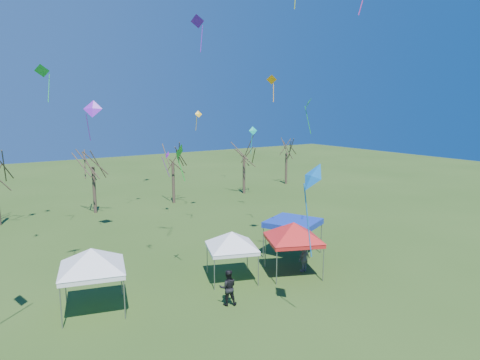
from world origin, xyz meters
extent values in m
plane|color=#2C4A17|center=(0.00, 0.00, 0.00)|extent=(140.00, 140.00, 0.00)
cylinder|color=#3D2D21|center=(-2.37, 24.38, 2.32)|extent=(0.32, 0.32, 4.64)
cylinder|color=#3D2D21|center=(6.03, 24.04, 2.24)|extent=(0.32, 0.32, 4.49)
cylinder|color=#3D2D21|center=(15.36, 24.00, 2.24)|extent=(0.32, 0.32, 4.47)
cylinder|color=#3D2D21|center=(23.72, 26.07, 2.12)|extent=(0.32, 0.32, 4.23)
cylinder|color=gray|center=(-10.00, 2.41, 1.05)|extent=(0.06, 0.06, 2.09)
cylinder|color=gray|center=(-9.21, 5.24, 1.05)|extent=(0.06, 0.06, 2.09)
cylinder|color=gray|center=(-7.17, 1.63, 1.05)|extent=(0.06, 0.06, 2.09)
cylinder|color=gray|center=(-6.39, 4.45, 1.05)|extent=(0.06, 0.06, 2.09)
cube|color=white|center=(-8.19, 3.43, 2.22)|extent=(3.87, 3.87, 0.25)
pyramid|color=white|center=(-8.19, 3.43, 3.39)|extent=(4.28, 4.28, 1.05)
cylinder|color=gray|center=(-1.72, 2.07, 0.94)|extent=(0.06, 0.06, 1.88)
cylinder|color=gray|center=(-0.80, 4.54, 0.94)|extent=(0.06, 0.06, 1.88)
cylinder|color=gray|center=(0.75, 1.15, 0.94)|extent=(0.06, 0.06, 1.88)
cylinder|color=gray|center=(1.67, 3.62, 0.94)|extent=(0.06, 0.06, 1.88)
cube|color=white|center=(-0.03, 2.84, 2.00)|extent=(3.63, 3.63, 0.23)
pyramid|color=white|center=(-0.03, 2.84, 3.05)|extent=(3.74, 3.74, 0.94)
cylinder|color=gray|center=(1.76, 0.69, 1.04)|extent=(0.06, 0.06, 2.09)
cylinder|color=gray|center=(2.94, 3.37, 1.04)|extent=(0.06, 0.06, 2.09)
cylinder|color=gray|center=(4.44, -0.49, 1.04)|extent=(0.06, 0.06, 2.09)
cylinder|color=gray|center=(5.62, 2.19, 1.04)|extent=(0.06, 0.06, 2.09)
cube|color=red|center=(3.69, 1.44, 2.21)|extent=(4.13, 4.13, 0.25)
pyramid|color=red|center=(3.69, 1.44, 3.39)|extent=(4.06, 4.06, 1.04)
cylinder|color=gray|center=(5.10, 1.99, 1.10)|extent=(0.07, 0.07, 2.20)
cylinder|color=gray|center=(3.85, 4.79, 1.10)|extent=(0.07, 0.07, 2.20)
cylinder|color=gray|center=(7.91, 3.24, 1.10)|extent=(0.07, 0.07, 2.20)
cylinder|color=gray|center=(6.66, 6.04, 1.10)|extent=(0.07, 0.07, 2.20)
cube|color=#0E2A99|center=(5.88, 4.01, 2.33)|extent=(4.35, 4.35, 0.26)
cube|color=#0E2A99|center=(5.88, 4.01, 2.52)|extent=(4.35, 4.35, 0.13)
imported|color=black|center=(-2.05, 0.08, 0.98)|extent=(1.18, 1.09, 1.96)
imported|color=slate|center=(4.52, 1.31, 0.82)|extent=(0.99, 0.47, 1.64)
cone|color=purple|center=(-4.55, 15.13, 10.34)|extent=(1.59, 1.33, 1.33)
cube|color=purple|center=(-4.90, 15.33, 8.94)|extent=(0.46, 0.76, 2.11)
cone|color=green|center=(-2.68, 4.36, 7.93)|extent=(0.99, 0.92, 0.95)
cube|color=green|center=(-2.50, 4.52, 6.92)|extent=(0.36, 0.42, 1.53)
cone|color=green|center=(-7.43, 17.72, 13.18)|extent=(1.34, 1.15, 1.00)
cube|color=green|center=(-7.08, 17.54, 11.85)|extent=(0.41, 0.76, 2.10)
cone|color=#7B169D|center=(3.07, 18.88, 6.00)|extent=(0.38, 0.73, 0.67)
cube|color=#7B169D|center=(3.06, 19.26, 4.82)|extent=(0.79, 0.06, 2.01)
cone|color=blue|center=(-0.22, -4.17, 7.42)|extent=(1.13, 1.56, 1.25)
cube|color=blue|center=(-0.17, -3.92, 5.28)|extent=(0.54, 0.16, 3.58)
cone|color=#FF9A0D|center=(7.45, 8.68, 12.56)|extent=(0.90, 0.80, 0.76)
cube|color=#FF9A0D|center=(7.58, 8.59, 11.60)|extent=(0.24, 0.31, 1.53)
cone|color=#6219AF|center=(1.75, 10.00, 16.49)|extent=(1.09, 1.12, 0.95)
cube|color=#6219AF|center=(1.94, 9.80, 15.27)|extent=(0.47, 0.44, 1.95)
cone|color=#179517|center=(10.83, 8.14, 10.79)|extent=(1.09, 1.08, 0.89)
cube|color=#179517|center=(11.03, 8.33, 9.39)|extent=(0.44, 0.45, 2.31)
cone|color=#0CBA99|center=(15.17, 21.89, 7.73)|extent=(1.06, 0.59, 1.00)
cube|color=#0CBA99|center=(14.98, 21.94, 6.26)|extent=(0.16, 0.43, 2.44)
cone|color=yellow|center=(5.92, 17.80, 9.78)|extent=(0.76, 0.51, 0.66)
cube|color=yellow|center=(5.69, 17.86, 8.92)|extent=(0.15, 0.50, 1.39)
camera|label=1|loc=(-13.49, -18.12, 10.57)|focal=32.00mm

